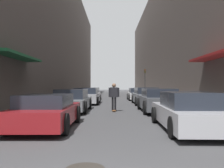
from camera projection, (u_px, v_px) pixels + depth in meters
ground at (114, 100)px, 24.72m from camera, size 123.15×123.15×0.00m
curb_strip_left at (78, 97)px, 30.32m from camera, size 1.80×55.98×0.12m
curb_strip_right at (149, 97)px, 30.31m from camera, size 1.80×55.98×0.12m
building_row_left at (55, 34)px, 30.36m from camera, size 4.90×55.98×15.46m
building_row_right at (173, 40)px, 30.35m from camera, size 4.90×55.98×14.12m
parked_car_left_0 at (47, 111)px, 8.60m from camera, size 1.91×4.22×1.18m
parked_car_left_1 at (72, 101)px, 14.24m from camera, size 1.90×4.74×1.27m
parked_car_left_2 at (87, 96)px, 20.06m from camera, size 2.08×4.65×1.29m
parked_car_left_3 at (91, 94)px, 25.44m from camera, size 2.00×4.53×1.27m
parked_car_right_0 at (188, 112)px, 8.31m from camera, size 1.87×4.78×1.27m
parked_car_right_1 at (158, 100)px, 13.92m from camera, size 1.97×4.48×1.30m
parked_car_right_2 at (146, 96)px, 19.48m from camera, size 1.92×4.77×1.32m
parked_car_right_3 at (138, 94)px, 25.05m from camera, size 2.02×4.02×1.23m
skateboarder at (114, 94)px, 14.22m from camera, size 0.61×0.78×1.60m
traffic_light at (145, 80)px, 29.89m from camera, size 0.16×0.22×3.32m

